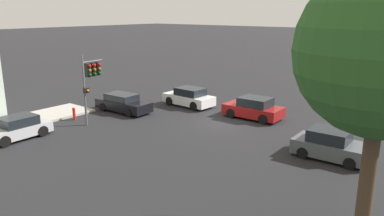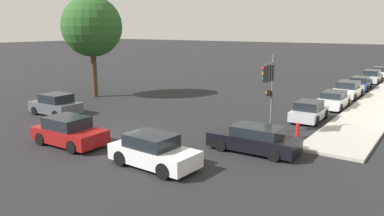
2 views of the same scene
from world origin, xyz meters
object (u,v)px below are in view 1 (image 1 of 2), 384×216
object	(u,v)px
street_tree	(384,51)
fire_hydrant	(74,113)
traffic_signal	(91,75)
crossing_car_1	(331,145)
crossing_car_3	(123,103)
crossing_car_0	(254,108)
parked_car_0	(17,128)
crossing_car_2	(189,97)

from	to	relation	value
street_tree	fire_hydrant	xyz separation A→B (m)	(19.96, -2.46, -5.86)
street_tree	traffic_signal	world-z (taller)	street_tree
crossing_car_1	crossing_car_3	xyz separation A→B (m)	(15.70, 0.44, -0.06)
crossing_car_0	parked_car_0	size ratio (longest dim) A/B	1.07
crossing_car_2	fire_hydrant	bearing A→B (deg)	67.23
crossing_car_0	crossing_car_2	bearing A→B (deg)	-0.10
street_tree	traffic_signal	size ratio (longest dim) A/B	1.91
traffic_signal	crossing_car_0	xyz separation A→B (m)	(-8.06, -7.89, -2.63)
fire_hydrant	crossing_car_2	bearing A→B (deg)	-115.33
crossing_car_1	fire_hydrant	world-z (taller)	crossing_car_1
crossing_car_0	parked_car_0	world-z (taller)	crossing_car_0
crossing_car_0	fire_hydrant	distance (m)	12.82
crossing_car_0	fire_hydrant	world-z (taller)	crossing_car_0
crossing_car_1	fire_hydrant	bearing A→B (deg)	-167.55
crossing_car_1	crossing_car_3	distance (m)	15.70
crossing_car_1	parked_car_0	world-z (taller)	crossing_car_1
crossing_car_3	parked_car_0	bearing A→B (deg)	-93.44
parked_car_0	crossing_car_1	bearing A→B (deg)	116.73
parked_car_0	fire_hydrant	xyz separation A→B (m)	(0.77, -4.51, -0.16)
crossing_car_2	parked_car_0	distance (m)	13.10
crossing_car_1	crossing_car_3	size ratio (longest dim) A/B	0.83
traffic_signal	parked_car_0	bearing A→B (deg)	-108.08
crossing_car_2	fire_hydrant	distance (m)	9.08
traffic_signal	parked_car_0	distance (m)	5.70
street_tree	crossing_car_3	bearing A→B (deg)	-18.00
street_tree	parked_car_0	xyz separation A→B (m)	(19.19, 2.06, -5.70)
traffic_signal	crossing_car_1	xyz separation A→B (m)	(-14.99, -3.74, -2.64)
parked_car_0	crossing_car_3	bearing A→B (deg)	176.60
street_tree	crossing_car_2	size ratio (longest dim) A/B	2.11
street_tree	crossing_car_2	xyz separation A→B (m)	(16.08, -10.66, -5.63)
traffic_signal	crossing_car_1	distance (m)	15.67
crossing_car_1	fire_hydrant	size ratio (longest dim) A/B	4.21
traffic_signal	crossing_car_0	world-z (taller)	traffic_signal
street_tree	crossing_car_0	world-z (taller)	street_tree
street_tree	crossing_car_2	world-z (taller)	street_tree
crossing_car_1	crossing_car_3	bearing A→B (deg)	-179.88
street_tree	crossing_car_3	xyz separation A→B (m)	(18.96, -6.16, -5.69)
traffic_signal	crossing_car_0	size ratio (longest dim) A/B	1.13
parked_car_0	crossing_car_2	bearing A→B (deg)	164.44
crossing_car_2	crossing_car_0	bearing A→B (deg)	-176.54
fire_hydrant	street_tree	bearing A→B (deg)	172.98
crossing_car_1	crossing_car_2	world-z (taller)	crossing_car_1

